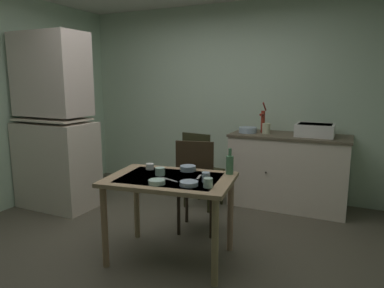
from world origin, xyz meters
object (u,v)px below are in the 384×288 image
at_px(sink_basin, 315,130).
at_px(glass_bottle, 230,164).
at_px(teacup_cream, 160,171).
at_px(dining_table, 170,189).
at_px(hand_pump, 263,119).
at_px(mixing_bowl_counter, 248,130).
at_px(chair_far_side, 197,186).
at_px(chair_by_counter, 201,168).
at_px(serving_bowl_wide, 157,182).
at_px(hutch_cabinet, 55,128).

height_order(sink_basin, glass_bottle, sink_basin).
bearing_deg(teacup_cream, dining_table, -12.96).
xyz_separation_m(dining_table, glass_bottle, (0.43, 0.33, 0.20)).
relative_size(hand_pump, glass_bottle, 1.66).
bearing_deg(glass_bottle, sink_basin, 69.38).
height_order(dining_table, glass_bottle, glass_bottle).
height_order(sink_basin, teacup_cream, sink_basin).
relative_size(mixing_bowl_counter, glass_bottle, 0.97).
distance_m(sink_basin, chair_far_side, 1.65).
xyz_separation_m(sink_basin, chair_by_counter, (-1.26, -0.52, -0.49)).
height_order(dining_table, serving_bowl_wide, serving_bowl_wide).
distance_m(mixing_bowl_counter, teacup_cream, 1.77).
bearing_deg(teacup_cream, serving_bowl_wide, -65.43).
bearing_deg(chair_by_counter, mixing_bowl_counter, 46.32).
bearing_deg(teacup_cream, mixing_bowl_counter, 80.47).
bearing_deg(sink_basin, teacup_cream, -121.73).
bearing_deg(serving_bowl_wide, chair_far_side, 90.65).
distance_m(dining_table, glass_bottle, 0.58).
height_order(hand_pump, chair_far_side, hand_pump).
relative_size(hutch_cabinet, glass_bottle, 9.13).
distance_m(hutch_cabinet, mixing_bowl_counter, 2.42).
xyz_separation_m(chair_far_side, teacup_cream, (-0.10, -0.56, 0.27)).
height_order(hutch_cabinet, hand_pump, hutch_cabinet).
bearing_deg(dining_table, chair_by_counter, 101.89).
distance_m(hand_pump, serving_bowl_wide, 2.13).
xyz_separation_m(sink_basin, glass_bottle, (-0.56, -1.49, -0.15)).
height_order(sink_basin, hand_pump, hand_pump).
bearing_deg(glass_bottle, serving_bowl_wide, -128.31).
relative_size(mixing_bowl_counter, serving_bowl_wide, 1.66).
height_order(sink_basin, dining_table, sink_basin).
bearing_deg(sink_basin, chair_far_side, -129.29).
bearing_deg(serving_bowl_wide, hand_pump, 80.56).
relative_size(chair_by_counter, glass_bottle, 4.09).
bearing_deg(sink_basin, chair_by_counter, -157.58).
relative_size(sink_basin, serving_bowl_wide, 3.22).
distance_m(hand_pump, chair_far_side, 1.44).
bearing_deg(hand_pump, dining_table, -100.54).
relative_size(sink_basin, dining_table, 0.38).
xyz_separation_m(sink_basin, hand_pump, (-0.65, 0.05, 0.09)).
xyz_separation_m(chair_far_side, serving_bowl_wide, (0.01, -0.81, 0.26)).
distance_m(dining_table, teacup_cream, 0.18).
xyz_separation_m(hand_pump, teacup_cream, (-0.46, -1.83, -0.30)).
height_order(chair_by_counter, teacup_cream, chair_by_counter).
height_order(mixing_bowl_counter, glass_bottle, mixing_bowl_counter).
height_order(hutch_cabinet, serving_bowl_wide, hutch_cabinet).
distance_m(serving_bowl_wide, teacup_cream, 0.27).
bearing_deg(chair_far_side, serving_bowl_wide, -89.35).
bearing_deg(hand_pump, sink_basin, -4.00).
relative_size(dining_table, chair_by_counter, 1.22).
relative_size(serving_bowl_wide, glass_bottle, 0.58).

